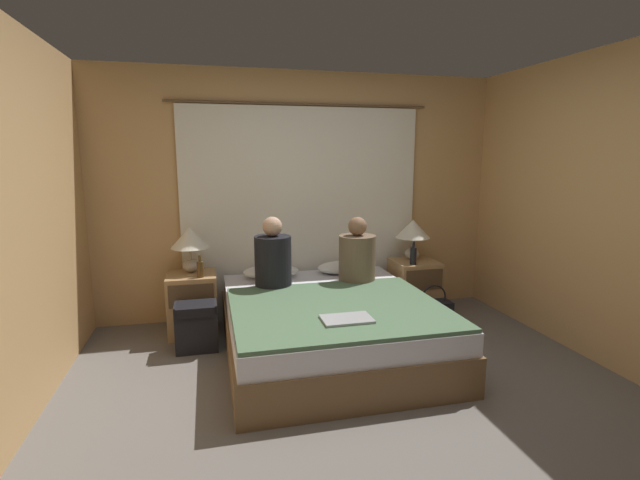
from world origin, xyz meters
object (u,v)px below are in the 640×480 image
object	(u,v)px
beer_bottle_on_right_stand	(413,255)
backpack_on_floor	(196,324)
bed	(328,326)
pillow_right	(344,267)
pillow_left	(271,271)
person_right_in_bed	(357,256)
lamp_right	(413,231)
lamp_left	(190,241)
handbag_on_floor	(433,313)
person_left_in_bed	(273,259)
nightstand_left	(193,303)
laptop_on_bed	(347,319)
nightstand_right	(414,287)
beer_bottle_on_left_stand	(200,269)

from	to	relation	value
beer_bottle_on_right_stand	backpack_on_floor	xyz separation A→B (m)	(-2.14, -0.28, -0.44)
bed	pillow_right	world-z (taller)	pillow_right
beer_bottle_on_right_stand	pillow_right	bearing A→B (deg)	162.95
beer_bottle_on_right_stand	pillow_left	bearing A→B (deg)	171.74
pillow_left	person_right_in_bed	size ratio (longest dim) A/B	0.87
lamp_right	person_right_in_bed	distance (m)	0.84
lamp_left	handbag_on_floor	size ratio (longest dim) A/B	1.00
lamp_left	person_right_in_bed	xyz separation A→B (m)	(1.53, -0.38, -0.15)
person_right_in_bed	pillow_left	bearing A→B (deg)	154.73
bed	backpack_on_floor	size ratio (longest dim) A/B	4.84
person_left_in_bed	backpack_on_floor	xyz separation A→B (m)	(-0.69, -0.13, -0.51)
bed	pillow_right	size ratio (longest dim) A/B	3.71
nightstand_left	laptop_on_bed	world-z (taller)	nightstand_left
lamp_left	pillow_left	world-z (taller)	lamp_left
lamp_right	beer_bottle_on_right_stand	size ratio (longest dim) A/B	1.78
nightstand_right	person_right_in_bed	bearing A→B (deg)	-158.32
lamp_left	handbag_on_floor	xyz separation A→B (m)	(2.28, -0.48, -0.74)
beer_bottle_on_left_stand	person_left_in_bed	bearing A→B (deg)	-13.74
lamp_right	beer_bottle_on_right_stand	distance (m)	0.31
nightstand_right	pillow_left	distance (m)	1.53
lamp_left	handbag_on_floor	bearing A→B (deg)	-11.90
nightstand_left	person_left_in_bed	distance (m)	0.91
handbag_on_floor	beer_bottle_on_right_stand	bearing A→B (deg)	112.42
handbag_on_floor	backpack_on_floor	bearing A→B (deg)	-179.49
person_right_in_bed	laptop_on_bed	size ratio (longest dim) A/B	1.74
person_left_in_bed	handbag_on_floor	size ratio (longest dim) A/B	1.53
person_right_in_bed	beer_bottle_on_right_stand	xyz separation A→B (m)	(0.65, 0.16, -0.06)
bed	pillow_left	xyz separation A→B (m)	(-0.37, 0.81, 0.30)
lamp_left	lamp_right	world-z (taller)	same
lamp_left	beer_bottle_on_left_stand	world-z (taller)	lamp_left
bed	nightstand_right	size ratio (longest dim) A/B	3.52
bed	beer_bottle_on_right_stand	world-z (taller)	beer_bottle_on_right_stand
bed	beer_bottle_on_right_stand	distance (m)	1.28
lamp_right	pillow_right	distance (m)	0.83
pillow_right	laptop_on_bed	distance (m)	1.47
person_right_in_bed	backpack_on_floor	bearing A→B (deg)	-175.15
beer_bottle_on_left_stand	laptop_on_bed	distance (m)	1.59
lamp_left	bed	bearing A→B (deg)	-36.01
pillow_right	beer_bottle_on_left_stand	world-z (taller)	beer_bottle_on_left_stand
beer_bottle_on_right_stand	handbag_on_floor	bearing A→B (deg)	-67.58
pillow_right	beer_bottle_on_left_stand	distance (m)	1.44
beer_bottle_on_left_stand	handbag_on_floor	xyz separation A→B (m)	(2.20, -0.26, -0.52)
pillow_right	backpack_on_floor	size ratio (longest dim) A/B	1.30
person_right_in_bed	nightstand_right	bearing A→B (deg)	21.68
handbag_on_floor	person_right_in_bed	bearing A→B (deg)	172.02
pillow_right	lamp_left	bearing A→B (deg)	179.51
lamp_right	laptop_on_bed	size ratio (longest dim) A/B	1.19
backpack_on_floor	lamp_right	bearing A→B (deg)	12.70
beer_bottle_on_left_stand	beer_bottle_on_right_stand	bearing A→B (deg)	0.00
bed	lamp_right	distance (m)	1.54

